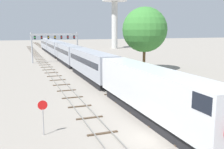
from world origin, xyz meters
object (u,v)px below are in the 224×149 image
passenger_train (67,53)px  trackside_tree_left (145,30)px  signal_gantry (55,40)px  stop_sign (43,113)px

passenger_train → trackside_tree_left: 21.86m
signal_gantry → stop_sign: signal_gantry is taller
stop_sign → trackside_tree_left: 35.38m
stop_sign → passenger_train: bearing=77.0°
signal_gantry → trackside_tree_left: size_ratio=0.95×
passenger_train → signal_gantry: 5.29m
passenger_train → signal_gantry: signal_gantry is taller
trackside_tree_left → signal_gantry: bearing=125.6°
signal_gantry → stop_sign: (-7.75, -47.12, -3.84)m
signal_gantry → stop_sign: size_ratio=4.20×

